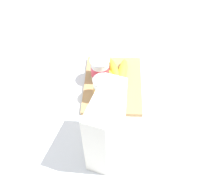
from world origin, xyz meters
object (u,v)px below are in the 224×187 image
object	(u,v)px
banana_bunch	(115,73)
yogurt_cup_front	(103,89)
yogurt_cup_back	(100,69)
cereal_box	(106,126)
cutting_board	(113,84)

from	to	relation	value
banana_bunch	yogurt_cup_front	bearing A→B (deg)	158.82
yogurt_cup_back	banana_bunch	distance (m)	0.07
yogurt_cup_front	cereal_box	bearing A→B (deg)	-173.87
cutting_board	cereal_box	size ratio (longest dim) A/B	1.19
banana_bunch	cutting_board	bearing A→B (deg)	165.59
cutting_board	yogurt_cup_front	distance (m)	0.10
banana_bunch	cereal_box	bearing A→B (deg)	176.26
cereal_box	yogurt_cup_back	world-z (taller)	cereal_box
cereal_box	yogurt_cup_back	bearing A→B (deg)	-155.77
cereal_box	yogurt_cup_front	world-z (taller)	cereal_box
cutting_board	cereal_box	xyz separation A→B (m)	(-0.28, 0.01, 0.12)
yogurt_cup_front	banana_bunch	size ratio (longest dim) A/B	0.57
yogurt_cup_front	yogurt_cup_back	world-z (taller)	yogurt_cup_back
yogurt_cup_front	banana_bunch	bearing A→B (deg)	-21.18
cutting_board	banana_bunch	xyz separation A→B (m)	(0.04, -0.01, 0.03)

